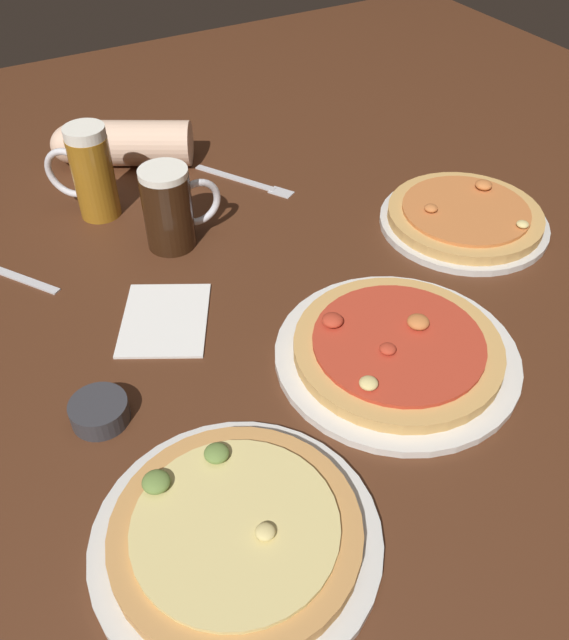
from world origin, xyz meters
TOP-DOWN VIEW (x-y plane):
  - ground_plane at (0.00, 0.00)m, footprint 2.40×2.40m
  - pizza_plate_near at (0.11, -0.13)m, footprint 0.34×0.34m
  - pizza_plate_far at (0.40, 0.08)m, footprint 0.29×0.29m
  - pizza_plate_side at (-0.21, -0.27)m, footprint 0.31×0.31m
  - beer_mug_dark at (-0.14, 0.43)m, footprint 0.11×0.11m
  - beer_mug_amber at (-0.06, 0.28)m, footprint 0.14×0.08m
  - ramekin_sauce at (-0.28, -0.03)m, footprint 0.07×0.07m
  - napkin_folded at (-0.14, 0.10)m, footprint 0.18×0.20m
  - fork_left at (0.14, 0.40)m, footprint 0.13×0.19m
  - fork_spare at (-0.33, 0.34)m, footprint 0.14×0.19m
  - diner_arm at (-0.05, 0.58)m, footprint 0.27×0.19m

SIDE VIEW (x-z plane):
  - ground_plane at x=0.00m, z-range -0.03..0.00m
  - fork_left at x=0.14m, z-range 0.00..0.01m
  - fork_spare at x=-0.33m, z-range 0.00..0.01m
  - napkin_folded at x=-0.14m, z-range 0.00..0.01m
  - ramekin_sauce at x=-0.28m, z-range 0.00..0.03m
  - pizza_plate_near at x=0.11m, z-range -0.01..0.04m
  - pizza_plate_side at x=-0.21m, z-range -0.01..0.04m
  - pizza_plate_far at x=0.40m, z-range -0.01..0.04m
  - diner_arm at x=-0.05m, z-range 0.00..0.09m
  - beer_mug_amber at x=-0.06m, z-range 0.00..0.14m
  - beer_mug_dark at x=-0.14m, z-range 0.00..0.16m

